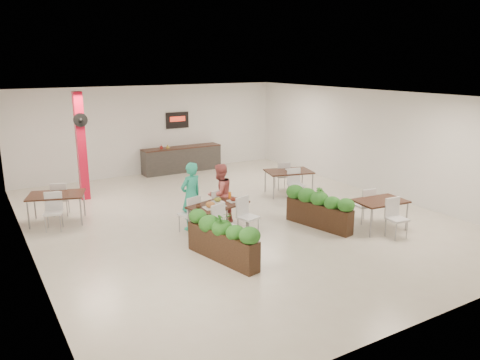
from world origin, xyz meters
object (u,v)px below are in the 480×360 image
at_px(diner_woman, 220,194).
at_px(side_table_c, 380,205).
at_px(main_table, 218,209).
at_px(side_table_b, 289,174).
at_px(red_column, 81,145).
at_px(diner_man, 191,196).
at_px(service_counter, 182,159).
at_px(planter_left, 222,237).
at_px(side_table_a, 56,198).
at_px(planter_right, 319,208).

distance_m(diner_woman, side_table_c, 3.96).
bearing_deg(main_table, side_table_b, 28.82).
height_order(red_column, diner_man, red_column).
xyz_separation_m(red_column, side_table_b, (5.56, -2.72, -1.00)).
relative_size(red_column, service_counter, 1.07).
distance_m(planter_left, side_table_a, 4.94).
distance_m(red_column, side_table_b, 6.27).
xyz_separation_m(red_column, main_table, (2.04, -4.66, -1.01)).
bearing_deg(red_column, side_table_b, -26.08).
xyz_separation_m(main_table, diner_woman, (0.41, 0.66, 0.14)).
bearing_deg(side_table_b, red_column, 169.32).
bearing_deg(main_table, side_table_c, -26.21).
xyz_separation_m(main_table, diner_man, (-0.39, 0.66, 0.20)).
distance_m(service_counter, planter_left, 8.34).
relative_size(main_table, side_table_c, 1.15).
bearing_deg(side_table_a, side_table_c, -16.11).
bearing_deg(side_table_c, side_table_b, 96.11).
bearing_deg(side_table_a, planter_right, -15.54).
relative_size(planter_right, side_table_c, 1.15).
bearing_deg(diner_woman, planter_right, 126.36).
height_order(main_table, planter_right, planter_right).
relative_size(planter_left, planter_right, 1.04).
relative_size(red_column, planter_left, 1.62).
bearing_deg(service_counter, diner_woman, -104.79).
distance_m(red_column, main_table, 5.19).
relative_size(diner_woman, side_table_a, 0.93).
distance_m(red_column, diner_man, 4.40).
bearing_deg(side_table_b, diner_woman, -142.25).
distance_m(side_table_a, side_table_c, 8.13).
xyz_separation_m(diner_man, side_table_b, (3.91, 1.28, -0.20)).
distance_m(diner_man, side_table_c, 4.62).
xyz_separation_m(red_column, planter_right, (4.42, -5.52, -1.14)).
relative_size(service_counter, planter_right, 1.57).
distance_m(service_counter, side_table_b, 4.85).
height_order(diner_woman, side_table_b, diner_woman).
bearing_deg(main_table, planter_left, -115.03).
distance_m(diner_man, side_table_b, 4.12).
distance_m(red_column, side_table_a, 2.33).
xyz_separation_m(red_column, side_table_a, (-1.10, -1.79, -1.00)).
relative_size(diner_man, planter_left, 0.85).
distance_m(main_table, side_table_c, 3.96).
distance_m(main_table, planter_right, 2.54).
xyz_separation_m(diner_woman, planter_left, (-1.06, -2.05, -0.26)).
xyz_separation_m(main_table, planter_right, (2.38, -0.86, -0.14)).
distance_m(diner_man, planter_left, 2.09).
relative_size(main_table, side_table_b, 1.13).
xyz_separation_m(diner_woman, side_table_a, (-3.55, 2.22, -0.13)).
xyz_separation_m(diner_man, side_table_a, (-2.75, 2.22, -0.20)).
xyz_separation_m(red_column, diner_woman, (2.45, -4.00, -0.87)).
height_order(diner_woman, planter_right, diner_woman).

